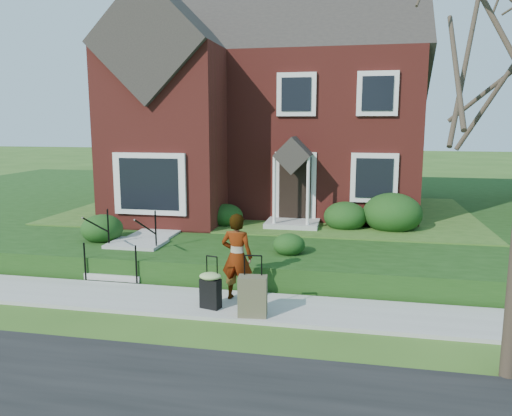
% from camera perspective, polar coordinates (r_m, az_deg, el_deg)
% --- Properties ---
extents(ground, '(120.00, 120.00, 0.00)m').
position_cam_1_polar(ground, '(10.67, -6.16, -10.96)').
color(ground, '#2D5119').
rests_on(ground, ground).
extents(sidewalk, '(60.00, 1.60, 0.08)m').
position_cam_1_polar(sidewalk, '(10.66, -6.17, -10.76)').
color(sidewalk, '#9E9B93').
rests_on(sidewalk, ground).
extents(terrace, '(44.00, 20.00, 0.60)m').
position_cam_1_polar(terrace, '(20.71, 13.83, -0.13)').
color(terrace, '#17380F').
rests_on(terrace, ground).
extents(walkway, '(1.20, 6.00, 0.06)m').
position_cam_1_polar(walkway, '(15.85, -9.40, -1.77)').
color(walkway, '#9E9B93').
rests_on(walkway, terrace).
extents(main_house, '(10.40, 10.20, 9.40)m').
position_cam_1_polar(main_house, '(19.44, 1.74, 14.20)').
color(main_house, maroon).
rests_on(main_house, terrace).
extents(front_steps, '(1.40, 2.02, 1.50)m').
position_cam_1_polar(front_steps, '(13.06, -14.29, -5.14)').
color(front_steps, '#9E9B93').
rests_on(front_steps, ground).
extents(foundation_shrubs, '(9.86, 4.64, 1.22)m').
position_cam_1_polar(foundation_shrubs, '(14.90, 4.05, -0.57)').
color(foundation_shrubs, '#123810').
rests_on(foundation_shrubs, terrace).
extents(woman, '(0.71, 0.50, 1.84)m').
position_cam_1_polar(woman, '(10.45, -2.20, -5.59)').
color(woman, '#999999').
rests_on(woman, sidewalk).
extents(suitcase_black, '(0.52, 0.46, 1.07)m').
position_cam_1_polar(suitcase_black, '(10.14, -5.22, -9.10)').
color(suitcase_black, black).
rests_on(suitcase_black, sidewalk).
extents(suitcase_olive, '(0.58, 0.36, 1.19)m').
position_cam_1_polar(suitcase_olive, '(9.71, -0.39, -10.04)').
color(suitcase_olive, brown).
rests_on(suitcase_olive, sidewalk).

